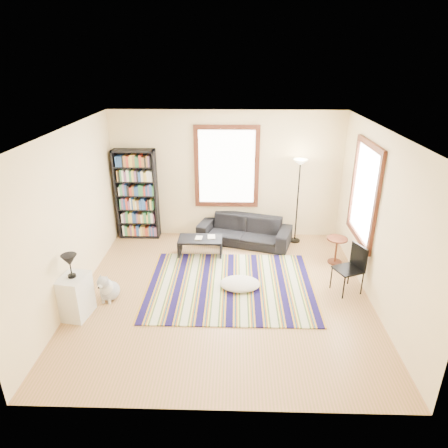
{
  "coord_description": "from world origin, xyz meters",
  "views": [
    {
      "loc": [
        0.19,
        -5.94,
        3.86
      ],
      "look_at": [
        0.0,
        0.5,
        1.1
      ],
      "focal_mm": 32.0,
      "sensor_mm": 36.0,
      "label": 1
    }
  ],
  "objects_px": {
    "sofa": "(244,230)",
    "coffee_table": "(200,246)",
    "floor_lamp": "(297,202)",
    "dog": "(109,285)",
    "white_cabinet": "(76,296)",
    "side_table": "(336,250)",
    "floor_cushion": "(240,284)",
    "bookshelf": "(137,195)",
    "folding_chair": "(348,270)"
  },
  "relations": [
    {
      "from": "floor_lamp",
      "to": "white_cabinet",
      "type": "bearing_deg",
      "value": -143.33
    },
    {
      "from": "floor_cushion",
      "to": "dog",
      "type": "bearing_deg",
      "value": -169.96
    },
    {
      "from": "coffee_table",
      "to": "side_table",
      "type": "relative_size",
      "value": 1.67
    },
    {
      "from": "coffee_table",
      "to": "dog",
      "type": "bearing_deg",
      "value": -129.54
    },
    {
      "from": "sofa",
      "to": "side_table",
      "type": "relative_size",
      "value": 3.69
    },
    {
      "from": "floor_lamp",
      "to": "white_cabinet",
      "type": "distance_m",
      "value": 4.81
    },
    {
      "from": "side_table",
      "to": "coffee_table",
      "type": "bearing_deg",
      "value": 173.72
    },
    {
      "from": "side_table",
      "to": "dog",
      "type": "bearing_deg",
      "value": -161.3
    },
    {
      "from": "floor_cushion",
      "to": "white_cabinet",
      "type": "xyz_separation_m",
      "value": [
        -2.59,
        -0.87,
        0.26
      ]
    },
    {
      "from": "coffee_table",
      "to": "floor_cushion",
      "type": "bearing_deg",
      "value": -57.98
    },
    {
      "from": "coffee_table",
      "to": "folding_chair",
      "type": "height_order",
      "value": "folding_chair"
    },
    {
      "from": "floor_lamp",
      "to": "dog",
      "type": "distance_m",
      "value": 4.24
    },
    {
      "from": "bookshelf",
      "to": "folding_chair",
      "type": "bearing_deg",
      "value": -28.01
    },
    {
      "from": "bookshelf",
      "to": "floor_lamp",
      "type": "bearing_deg",
      "value": -2.78
    },
    {
      "from": "bookshelf",
      "to": "white_cabinet",
      "type": "bearing_deg",
      "value": -96.19
    },
    {
      "from": "floor_cushion",
      "to": "folding_chair",
      "type": "relative_size",
      "value": 0.83
    },
    {
      "from": "coffee_table",
      "to": "folding_chair",
      "type": "bearing_deg",
      "value": -26.69
    },
    {
      "from": "white_cabinet",
      "to": "sofa",
      "type": "bearing_deg",
      "value": 55.16
    },
    {
      "from": "floor_cushion",
      "to": "side_table",
      "type": "height_order",
      "value": "side_table"
    },
    {
      "from": "floor_lamp",
      "to": "dog",
      "type": "xyz_separation_m",
      "value": [
        -3.45,
        -2.37,
        -0.67
      ]
    },
    {
      "from": "floor_cushion",
      "to": "sofa",
      "type": "bearing_deg",
      "value": 86.7
    },
    {
      "from": "sofa",
      "to": "coffee_table",
      "type": "relative_size",
      "value": 2.21
    },
    {
      "from": "sofa",
      "to": "coffee_table",
      "type": "height_order",
      "value": "sofa"
    },
    {
      "from": "floor_cushion",
      "to": "white_cabinet",
      "type": "height_order",
      "value": "white_cabinet"
    },
    {
      "from": "side_table",
      "to": "sofa",
      "type": "bearing_deg",
      "value": 153.89
    },
    {
      "from": "floor_cushion",
      "to": "side_table",
      "type": "relative_size",
      "value": 1.33
    },
    {
      "from": "side_table",
      "to": "white_cabinet",
      "type": "relative_size",
      "value": 0.77
    },
    {
      "from": "bookshelf",
      "to": "white_cabinet",
      "type": "xyz_separation_m",
      "value": [
        -0.33,
        -3.02,
        -0.65
      ]
    },
    {
      "from": "white_cabinet",
      "to": "folding_chair",
      "type": "bearing_deg",
      "value": 20.2
    },
    {
      "from": "bookshelf",
      "to": "coffee_table",
      "type": "distance_m",
      "value": 1.87
    },
    {
      "from": "bookshelf",
      "to": "side_table",
      "type": "xyz_separation_m",
      "value": [
        4.17,
        -1.15,
        -0.73
      ]
    },
    {
      "from": "sofa",
      "to": "floor_cushion",
      "type": "xyz_separation_m",
      "value": [
        -0.11,
        -1.88,
        -0.2
      ]
    },
    {
      "from": "dog",
      "to": "folding_chair",
      "type": "bearing_deg",
      "value": 16.83
    },
    {
      "from": "floor_lamp",
      "to": "white_cabinet",
      "type": "relative_size",
      "value": 2.66
    },
    {
      "from": "dog",
      "to": "floor_lamp",
      "type": "bearing_deg",
      "value": 46.46
    },
    {
      "from": "side_table",
      "to": "bookshelf",
      "type": "bearing_deg",
      "value": 164.58
    },
    {
      "from": "coffee_table",
      "to": "side_table",
      "type": "xyz_separation_m",
      "value": [
        2.72,
        -0.3,
        0.09
      ]
    },
    {
      "from": "coffee_table",
      "to": "sofa",
      "type": "bearing_deg",
      "value": 32.22
    },
    {
      "from": "floor_cushion",
      "to": "side_table",
      "type": "xyz_separation_m",
      "value": [
        1.91,
        1.0,
        0.18
      ]
    },
    {
      "from": "sofa",
      "to": "floor_cushion",
      "type": "relative_size",
      "value": 2.78
    },
    {
      "from": "coffee_table",
      "to": "white_cabinet",
      "type": "height_order",
      "value": "white_cabinet"
    },
    {
      "from": "folding_chair",
      "to": "white_cabinet",
      "type": "height_order",
      "value": "folding_chair"
    },
    {
      "from": "floor_lamp",
      "to": "dog",
      "type": "relative_size",
      "value": 3.63
    },
    {
      "from": "coffee_table",
      "to": "dog",
      "type": "height_order",
      "value": "dog"
    },
    {
      "from": "coffee_table",
      "to": "floor_lamp",
      "type": "relative_size",
      "value": 0.48
    },
    {
      "from": "folding_chair",
      "to": "side_table",
      "type": "bearing_deg",
      "value": 64.41
    },
    {
      "from": "folding_chair",
      "to": "sofa",
      "type": "bearing_deg",
      "value": 109.4
    },
    {
      "from": "white_cabinet",
      "to": "side_table",
      "type": "bearing_deg",
      "value": 32.23
    },
    {
      "from": "side_table",
      "to": "white_cabinet",
      "type": "bearing_deg",
      "value": -157.42
    },
    {
      "from": "white_cabinet",
      "to": "dog",
      "type": "relative_size",
      "value": 1.37
    }
  ]
}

